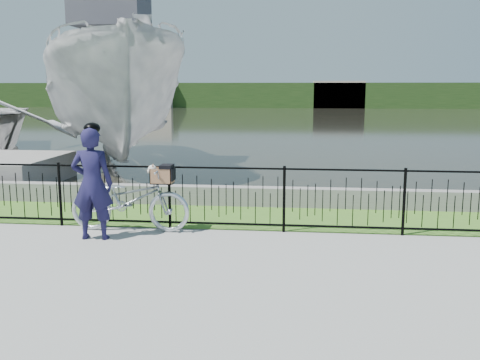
# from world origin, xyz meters

# --- Properties ---
(ground) EXTENTS (120.00, 120.00, 0.00)m
(ground) POSITION_xyz_m (0.00, 0.00, 0.00)
(ground) COLOR gray
(ground) RESTS_ON ground
(grass_strip) EXTENTS (60.00, 2.00, 0.01)m
(grass_strip) POSITION_xyz_m (0.00, 2.60, 0.00)
(grass_strip) COLOR #457424
(grass_strip) RESTS_ON ground
(water) EXTENTS (120.00, 120.00, 0.00)m
(water) POSITION_xyz_m (0.00, 33.00, 0.00)
(water) COLOR black
(water) RESTS_ON ground
(quay_wall) EXTENTS (60.00, 0.30, 0.40)m
(quay_wall) POSITION_xyz_m (0.00, 3.60, 0.20)
(quay_wall) COLOR gray
(quay_wall) RESTS_ON ground
(fence) EXTENTS (14.00, 0.06, 1.15)m
(fence) POSITION_xyz_m (0.00, 1.60, 0.58)
(fence) COLOR black
(fence) RESTS_ON ground
(far_treeline) EXTENTS (120.00, 6.00, 3.00)m
(far_treeline) POSITION_xyz_m (0.00, 60.00, 1.50)
(far_treeline) COLOR #28451A
(far_treeline) RESTS_ON ground
(far_building_left) EXTENTS (8.00, 4.00, 4.00)m
(far_building_left) POSITION_xyz_m (-18.00, 58.00, 2.00)
(far_building_left) COLOR #B8A894
(far_building_left) RESTS_ON ground
(far_building_right) EXTENTS (6.00, 3.00, 3.20)m
(far_building_right) POSITION_xyz_m (6.00, 58.50, 1.60)
(far_building_right) COLOR #B8A894
(far_building_right) RESTS_ON ground
(bicycle_rig) EXTENTS (2.09, 0.73, 1.19)m
(bicycle_rig) POSITION_xyz_m (-1.64, 1.40, 0.56)
(bicycle_rig) COLOR silver
(bicycle_rig) RESTS_ON ground
(cyclist) EXTENTS (0.70, 0.49, 1.91)m
(cyclist) POSITION_xyz_m (-2.09, 0.85, 0.94)
(cyclist) COLOR #18153B
(cyclist) RESTS_ON ground
(boat_near) EXTENTS (7.99, 11.32, 5.90)m
(boat_near) POSITION_xyz_m (-4.63, 9.23, 2.15)
(boat_near) COLOR #BABABA
(boat_near) RESTS_ON water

